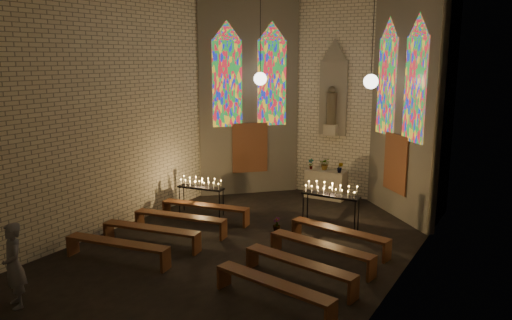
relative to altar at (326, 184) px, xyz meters
The scene contains 18 objects.
floor 5.47m from the altar, 90.00° to the right, with size 12.00×12.00×0.00m, color black.
room 3.83m from the altar, 90.00° to the right, with size 8.22×12.43×7.00m.
altar is the anchor object (origin of this frame).
flower_vase_left 0.89m from the altar, behind, with size 0.20×0.14×0.38m, color #4C723F.
flower_vase_center 0.72m from the altar, 131.57° to the left, with size 0.38×0.33×0.43m, color #4C723F.
flower_vase_right 0.88m from the altar, ahead, with size 0.20×0.16×0.37m, color #4C723F.
aisle_flower_pot 3.92m from the altar, 88.10° to the right, with size 0.22×0.22×0.40m, color #4C723F.
votive_stand_left 4.62m from the altar, 125.65° to the right, with size 1.55×0.59×1.11m.
votive_stand_right 3.21m from the altar, 64.83° to the right, with size 1.71×0.41×1.25m.
pew_left_0 4.76m from the altar, 116.96° to the right, with size 2.80×0.84×0.53m.
pew_right_0 4.76m from the altar, 63.04° to the right, with size 2.80×0.84×0.53m.
pew_left_1 5.86m from the altar, 111.63° to the right, with size 2.80×0.84×0.53m.
pew_right_1 5.86m from the altar, 68.37° to the right, with size 2.80×0.84×0.53m.
pew_left_2 6.99m from the altar, 108.00° to the right, with size 2.80×0.84×0.53m.
pew_right_2 6.99m from the altar, 72.00° to the right, with size 2.80×0.84×0.53m.
pew_left_3 8.14m from the altar, 105.39° to the right, with size 2.80×0.84×0.53m.
pew_right_3 8.14m from the altar, 74.61° to the right, with size 2.80×0.84×0.53m.
visitor 10.71m from the altar, 102.27° to the right, with size 0.63×0.42×1.73m, color #52535D.
Camera 1 is at (6.56, -10.53, 4.91)m, focal length 35.00 mm.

